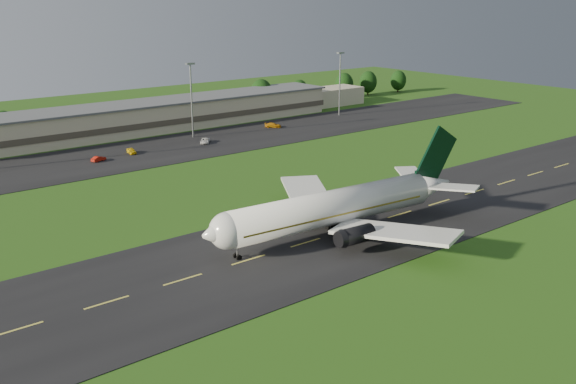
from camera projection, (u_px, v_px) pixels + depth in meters
ground at (400, 215)px, 114.15m from camera, size 360.00×360.00×0.00m
taxiway at (400, 215)px, 114.13m from camera, size 220.00×30.00×0.10m
apron at (192, 145)px, 167.87m from camera, size 260.00×30.00×0.10m
airliner at (336, 207)px, 103.33m from camera, size 51.29×42.05×15.57m
terminal at (169, 115)px, 188.60m from camera, size 145.00×16.00×8.40m
light_mast_centre at (191, 91)px, 173.13m from camera, size 2.40×1.20×20.35m
light_mast_east at (340, 76)px, 206.02m from camera, size 2.40×1.20×20.35m
tree_line at (240, 97)px, 214.49m from camera, size 194.29×9.60×10.48m
service_vehicle_a at (131, 151)px, 158.07m from camera, size 2.17×4.19×1.36m
service_vehicle_b at (99, 159)px, 150.74m from camera, size 3.90×2.49×1.21m
service_vehicle_c at (205, 141)px, 169.45m from camera, size 4.60×5.02×1.30m
service_vehicle_d at (273, 125)px, 189.62m from camera, size 5.00×4.64×1.41m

